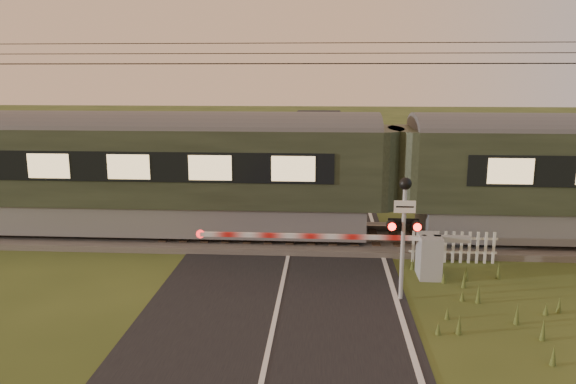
# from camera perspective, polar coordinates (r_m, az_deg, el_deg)

# --- Properties ---
(ground) EXTENTS (160.00, 160.00, 0.00)m
(ground) POSITION_cam_1_polar(r_m,az_deg,el_deg) (11.96, -1.59, -13.92)
(ground) COLOR #324119
(ground) RESTS_ON ground
(road) EXTENTS (6.00, 140.00, 0.03)m
(road) POSITION_cam_1_polar(r_m,az_deg,el_deg) (11.75, -1.62, -14.38)
(road) COLOR black
(road) RESTS_ON ground
(track_bed) EXTENTS (140.00, 3.40, 0.39)m
(track_bed) POSITION_cam_1_polar(r_m,az_deg,el_deg) (17.99, 0.38, -4.67)
(track_bed) COLOR #47423D
(track_bed) RESTS_ON ground
(overhead_wires) EXTENTS (120.00, 0.62, 0.62)m
(overhead_wires) POSITION_cam_1_polar(r_m,az_deg,el_deg) (17.24, 0.40, 13.66)
(overhead_wires) COLOR black
(overhead_wires) RESTS_ON ground
(train) EXTENTS (40.12, 2.77, 3.73)m
(train) POSITION_cam_1_polar(r_m,az_deg,el_deg) (17.60, 10.74, 1.73)
(train) COLOR slate
(train) RESTS_ON ground
(boom_gate) EXTENTS (7.15, 0.86, 1.15)m
(boom_gate) POSITION_cam_1_polar(r_m,az_deg,el_deg) (15.07, 12.84, -6.07)
(boom_gate) COLOR gray
(boom_gate) RESTS_ON ground
(crossing_signal) EXTENTS (0.74, 0.33, 2.92)m
(crossing_signal) POSITION_cam_1_polar(r_m,az_deg,el_deg) (13.09, 11.70, -2.48)
(crossing_signal) COLOR gray
(crossing_signal) RESTS_ON ground
(picket_fence) EXTENTS (2.44, 0.08, 0.91)m
(picket_fence) POSITION_cam_1_polar(r_m,az_deg,el_deg) (16.43, 16.44, -5.38)
(picket_fence) COLOR silver
(picket_fence) RESTS_ON ground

